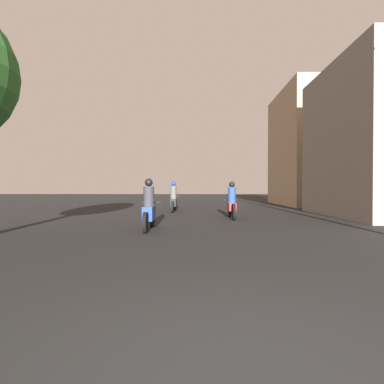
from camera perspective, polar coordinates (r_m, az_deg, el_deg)
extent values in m
cylinder|color=black|center=(9.87, -7.55, -4.92)|extent=(0.10, 0.60, 0.60)
cylinder|color=black|center=(8.57, -8.84, -5.79)|extent=(0.10, 0.60, 0.60)
cube|color=#1E389E|center=(9.20, -8.15, -4.02)|extent=(0.30, 0.84, 0.42)
cylinder|color=black|center=(9.61, -7.76, -1.97)|extent=(0.60, 0.04, 0.04)
cylinder|color=#2D2D33|center=(9.09, -8.24, -0.85)|extent=(0.32, 0.32, 0.60)
sphere|color=black|center=(9.09, -8.25, 1.81)|extent=(0.24, 0.24, 0.24)
cylinder|color=black|center=(13.38, 7.19, -3.28)|extent=(0.10, 0.66, 0.66)
cylinder|color=black|center=(11.94, 7.96, -3.77)|extent=(0.10, 0.66, 0.66)
cube|color=red|center=(12.65, 7.55, -2.79)|extent=(0.30, 0.85, 0.32)
cylinder|color=black|center=(13.10, 7.31, -1.52)|extent=(0.60, 0.04, 0.04)
cylinder|color=navy|center=(12.54, 7.60, -0.60)|extent=(0.32, 0.32, 0.65)
sphere|color=black|center=(12.54, 7.61, 1.43)|extent=(0.24, 0.24, 0.24)
cylinder|color=black|center=(16.92, -3.33, -2.56)|extent=(0.10, 0.59, 0.59)
cylinder|color=black|center=(15.44, -3.73, -2.88)|extent=(0.10, 0.59, 0.59)
cube|color=black|center=(16.17, -3.52, -1.99)|extent=(0.30, 0.94, 0.41)
cylinder|color=black|center=(16.64, -3.40, -0.86)|extent=(0.60, 0.04, 0.04)
cylinder|color=#4C514C|center=(16.06, -3.55, -0.06)|extent=(0.32, 0.32, 0.68)
sphere|color=navy|center=(16.06, -3.55, 1.58)|extent=(0.24, 0.24, 0.24)
cube|color=gray|center=(16.09, 32.65, 8.27)|extent=(4.87, 6.77, 6.82)
cube|color=tan|center=(24.45, 22.80, 7.68)|extent=(5.60, 7.50, 8.48)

